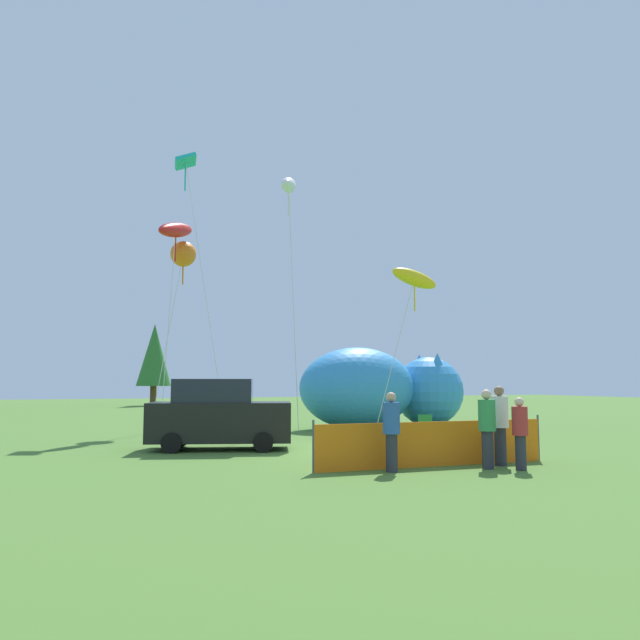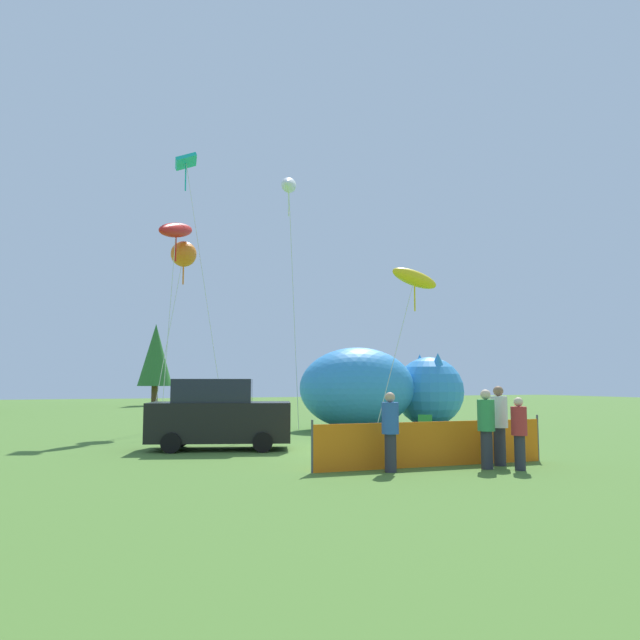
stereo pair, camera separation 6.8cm
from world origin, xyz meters
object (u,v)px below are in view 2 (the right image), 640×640
(spectator_in_green_shirt, at_px, (390,428))
(spectator_in_red_shirt, at_px, (519,430))
(inflatable_cat, at_px, (380,391))
(kite_red_lizard, at_px, (176,231))
(spectator_in_grey_shirt, at_px, (486,425))
(kite_orange_flower, at_px, (184,254))
(spectator_in_white_shirt, at_px, (499,422))
(kite_teal_diamond, at_px, (187,168))
(kite_white_ghost, at_px, (289,186))
(kite_yellow_hero, at_px, (414,279))
(parked_car, at_px, (219,415))
(folding_chair, at_px, (425,426))

(spectator_in_green_shirt, height_order, spectator_in_red_shirt, spectator_in_green_shirt)
(inflatable_cat, xyz_separation_m, kite_red_lizard, (-8.57, 1.32, 6.55))
(spectator_in_grey_shirt, relative_size, kite_orange_flower, 0.23)
(spectator_in_white_shirt, distance_m, kite_red_lizard, 15.94)
(kite_teal_diamond, bearing_deg, inflatable_cat, -15.71)
(kite_red_lizard, distance_m, kite_white_ghost, 4.98)
(inflatable_cat, bearing_deg, kite_yellow_hero, -92.50)
(parked_car, relative_size, folding_chair, 4.95)
(folding_chair, xyz_separation_m, spectator_in_grey_shirt, (-1.92, -5.91, 0.45))
(folding_chair, distance_m, inflatable_cat, 6.44)
(spectator_in_green_shirt, xyz_separation_m, spectator_in_grey_shirt, (2.27, -0.37, 0.03))
(inflatable_cat, xyz_separation_m, spectator_in_grey_shirt, (-3.42, -12.08, -0.60))
(parked_car, bearing_deg, inflatable_cat, 52.43)
(spectator_in_grey_shirt, bearing_deg, inflatable_cat, 74.19)
(spectator_in_red_shirt, relative_size, kite_yellow_hero, 0.25)
(parked_car, bearing_deg, kite_orange_flower, 106.42)
(folding_chair, xyz_separation_m, inflatable_cat, (1.50, 6.17, 1.05))
(spectator_in_grey_shirt, bearing_deg, kite_teal_diamond, 107.86)
(parked_car, height_order, spectator_in_white_shirt, parked_car)
(parked_car, bearing_deg, spectator_in_red_shirt, -34.00)
(spectator_in_green_shirt, height_order, spectator_in_grey_shirt, spectator_in_grey_shirt)
(kite_red_lizard, xyz_separation_m, kite_white_ghost, (4.32, -1.60, 1.91))
(folding_chair, bearing_deg, kite_orange_flower, -105.13)
(folding_chair, xyz_separation_m, spectator_in_red_shirt, (-1.36, -6.35, 0.35))
(inflatable_cat, bearing_deg, kite_orange_flower, 161.47)
(kite_yellow_hero, bearing_deg, spectator_in_green_shirt, -123.34)
(inflatable_cat, height_order, spectator_in_grey_shirt, inflatable_cat)
(kite_white_ghost, bearing_deg, kite_teal_diamond, 146.19)
(kite_white_ghost, bearing_deg, spectator_in_red_shirt, -83.50)
(kite_red_lizard, distance_m, kite_orange_flower, 1.24)
(spectator_in_green_shirt, distance_m, kite_yellow_hero, 11.62)
(inflatable_cat, relative_size, kite_teal_diamond, 0.67)
(kite_yellow_hero, bearing_deg, spectator_in_grey_shirt, -110.89)
(spectator_in_green_shirt, height_order, kite_white_ghost, kite_white_ghost)
(kite_yellow_hero, bearing_deg, folding_chair, -115.92)
(folding_chair, xyz_separation_m, kite_white_ghost, (-2.75, 5.90, 9.51))
(folding_chair, distance_m, spectator_in_grey_shirt, 6.23)
(folding_chair, distance_m, spectator_in_green_shirt, 6.96)
(kite_teal_diamond, bearing_deg, kite_red_lizard, -119.32)
(parked_car, xyz_separation_m, kite_teal_diamond, (0.20, 8.05, 10.16))
(spectator_in_red_shirt, height_order, kite_red_lizard, kite_red_lizard)
(kite_red_lizard, height_order, kite_teal_diamond, kite_teal_diamond)
(folding_chair, bearing_deg, parked_car, -56.81)
(spectator_in_grey_shirt, distance_m, kite_white_ghost, 14.90)
(kite_red_lizard, height_order, kite_orange_flower, kite_red_lizard)
(parked_car, distance_m, inflatable_cat, 10.09)
(folding_chair, distance_m, spectator_in_red_shirt, 6.51)
(inflatable_cat, xyz_separation_m, spectator_in_white_shirt, (-2.79, -11.72, -0.56))
(parked_car, relative_size, kite_white_ghost, 0.41)
(inflatable_cat, height_order, kite_white_ghost, kite_white_ghost)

